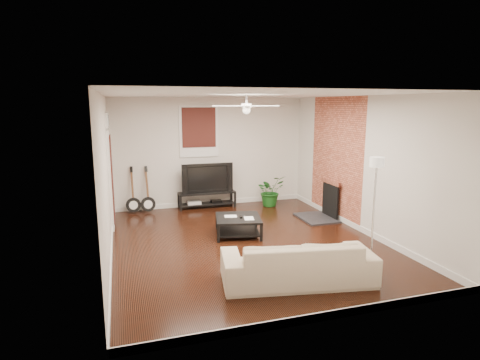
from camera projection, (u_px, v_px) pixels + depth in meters
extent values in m
cube|color=black|center=(246.00, 242.00, 7.67)|extent=(5.00, 6.00, 0.01)
cube|color=white|center=(246.00, 95.00, 7.14)|extent=(5.00, 6.00, 0.01)
cube|color=silver|center=(211.00, 152.00, 10.22)|extent=(5.00, 0.01, 2.80)
cube|color=silver|center=(326.00, 212.00, 4.59)|extent=(5.00, 0.01, 2.80)
cube|color=silver|center=(106.00, 178.00, 6.68)|extent=(0.01, 6.00, 2.80)
cube|color=silver|center=(361.00, 165.00, 8.12)|extent=(0.01, 6.00, 2.80)
cube|color=#A64D35|center=(336.00, 159.00, 9.06)|extent=(0.02, 2.20, 2.80)
cube|color=black|center=(323.00, 199.00, 9.15)|extent=(0.80, 1.10, 0.92)
cube|color=#3E1811|center=(199.00, 131.00, 10.00)|extent=(1.00, 0.06, 1.30)
cube|color=white|center=(111.00, 169.00, 8.50)|extent=(0.08, 1.00, 2.50)
cube|color=black|center=(207.00, 200.00, 10.19)|extent=(1.46, 0.39, 0.41)
imported|color=black|center=(206.00, 177.00, 10.10)|extent=(1.31, 0.17, 0.75)
cube|color=black|center=(238.00, 226.00, 8.04)|extent=(1.06, 1.06, 0.37)
imported|color=tan|center=(298.00, 261.00, 5.88)|extent=(2.37, 1.25, 0.66)
imported|color=#18541A|center=(270.00, 191.00, 10.31)|extent=(0.87, 0.80, 0.80)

